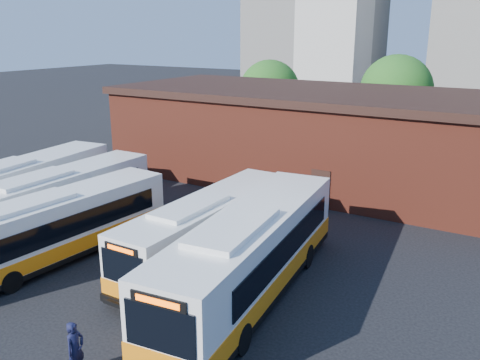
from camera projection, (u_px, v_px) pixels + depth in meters
The scene contains 10 objects.
ground at pixel (120, 294), 20.79m from camera, with size 220.00×220.00×0.00m, color black.
bus_farwest at pixel (20, 192), 28.68m from camera, with size 3.96×12.92×3.47m.
bus_west at pixel (58, 203), 27.15m from camera, with size 2.59×12.18×3.31m.
bus_midwest at pixel (59, 229), 23.62m from camera, with size 3.32×12.05×3.25m.
bus_mideast at pixel (209, 231), 23.47m from camera, with size 2.51×11.70×3.18m.
bus_east at pixel (251, 258), 20.17m from camera, with size 4.18×13.68×3.68m.
transit_worker at pixel (75, 350), 15.58m from camera, with size 0.68×0.45×1.87m, color black.
depot_building at pixel (315, 134), 36.31m from camera, with size 28.60×12.60×6.40m.
tree_west at pixel (270, 90), 50.73m from camera, with size 6.00×6.00×7.65m.
tree_mid at pixel (396, 91), 46.33m from camera, with size 6.56×6.56×8.36m.
Camera 1 is at (13.82, -13.42, 10.35)m, focal length 38.00 mm.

